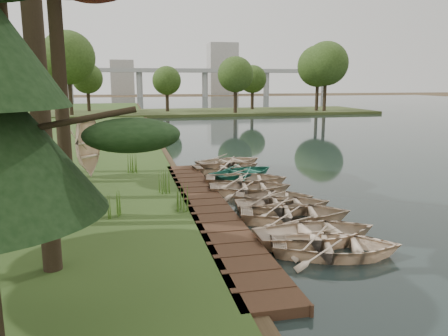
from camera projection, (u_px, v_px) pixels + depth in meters
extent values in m
plane|color=#3D2F1D|center=(248.00, 210.00, 17.10)|extent=(300.00, 300.00, 0.00)
cube|color=#3A2316|center=(208.00, 209.00, 16.73)|extent=(1.60, 16.00, 0.30)
cube|color=#36411C|center=(209.00, 112.00, 66.61)|extent=(50.00, 14.00, 0.45)
cylinder|color=black|center=(46.00, 96.00, 61.06)|extent=(0.50, 0.50, 4.80)
sphere|color=#2D4517|center=(43.00, 70.00, 60.35)|extent=(5.60, 5.60, 5.60)
cylinder|color=black|center=(95.00, 96.00, 62.50)|extent=(0.50, 0.50, 4.80)
sphere|color=#2D4517|center=(94.00, 70.00, 61.79)|extent=(5.60, 5.60, 5.60)
cylinder|color=black|center=(142.00, 95.00, 63.93)|extent=(0.50, 0.50, 4.80)
sphere|color=#2D4517|center=(141.00, 70.00, 63.23)|extent=(5.60, 5.60, 5.60)
cylinder|color=black|center=(187.00, 95.00, 65.37)|extent=(0.50, 0.50, 4.80)
sphere|color=#2D4517|center=(187.00, 70.00, 64.66)|extent=(5.60, 5.60, 5.60)
cylinder|color=black|center=(231.00, 95.00, 66.81)|extent=(0.50, 0.50, 4.80)
sphere|color=#2D4517|center=(231.00, 71.00, 66.10)|extent=(5.60, 5.60, 5.60)
cylinder|color=black|center=(272.00, 94.00, 68.24)|extent=(0.50, 0.50, 4.80)
sphere|color=#2D4517|center=(272.00, 71.00, 67.53)|extent=(5.60, 5.60, 5.60)
cylinder|color=black|center=(312.00, 94.00, 69.68)|extent=(0.50, 0.50, 4.80)
sphere|color=#2D4517|center=(312.00, 71.00, 68.97)|extent=(5.60, 5.60, 5.60)
cube|color=#A5A5A0|center=(172.00, 70.00, 132.46)|extent=(90.00, 4.00, 1.20)
cylinder|color=#A5A5A0|center=(70.00, 84.00, 126.79)|extent=(1.80, 1.80, 8.00)
cylinder|color=#A5A5A0|center=(139.00, 84.00, 131.09)|extent=(1.80, 1.80, 8.00)
cylinder|color=#A5A5A0|center=(205.00, 84.00, 135.40)|extent=(1.80, 1.80, 8.00)
cylinder|color=#A5A5A0|center=(266.00, 84.00, 139.71)|extent=(1.80, 1.80, 8.00)
cylinder|color=#A5A5A0|center=(324.00, 84.00, 144.02)|extent=(1.80, 1.80, 8.00)
cube|color=#A5A5A0|center=(222.00, 69.00, 155.70)|extent=(10.00, 8.00, 18.00)
cube|color=#A5A5A0|center=(122.00, 78.00, 153.54)|extent=(8.00, 8.00, 12.00)
imported|color=beige|center=(336.00, 243.00, 12.40)|extent=(4.30, 3.60, 0.76)
imported|color=beige|center=(317.00, 230.00, 13.42)|extent=(3.91, 2.80, 0.81)
imported|color=beige|center=(295.00, 211.00, 15.39)|extent=(4.48, 3.64, 0.82)
imported|color=beige|center=(284.00, 202.00, 16.59)|extent=(3.94, 3.04, 0.76)
imported|color=beige|center=(274.00, 195.00, 17.86)|extent=(3.83, 3.28, 0.67)
imported|color=beige|center=(250.00, 185.00, 19.24)|extent=(4.01, 3.13, 0.76)
imported|color=beige|center=(246.00, 177.00, 20.75)|extent=(4.42, 3.58, 0.81)
imported|color=#328B72|center=(244.00, 171.00, 22.31)|extent=(4.47, 3.96, 0.77)
imported|color=beige|center=(227.00, 165.00, 23.84)|extent=(3.96, 3.00, 0.77)
imported|color=beige|center=(229.00, 160.00, 25.14)|extent=(4.41, 3.58, 0.81)
imported|color=beige|center=(89.00, 171.00, 21.49)|extent=(3.65, 3.62, 0.62)
cylinder|color=black|center=(34.00, 38.00, 9.91)|extent=(0.46, 0.46, 11.22)
cylinder|color=black|center=(60.00, 81.00, 13.51)|extent=(0.43, 0.43, 9.32)
cylinder|color=black|center=(8.00, 69.00, 19.35)|extent=(0.45, 0.45, 10.34)
cylinder|color=black|center=(6.00, 63.00, 21.54)|extent=(0.46, 0.46, 11.05)
cone|color=#3F661E|center=(183.00, 197.00, 15.85)|extent=(0.60, 0.60, 1.00)
cone|color=#3F661E|center=(113.00, 202.00, 15.18)|extent=(0.60, 0.60, 1.01)
cone|color=#3F661E|center=(165.00, 180.00, 18.38)|extent=(0.60, 0.60, 1.12)
cone|color=#3F661E|center=(132.00, 162.00, 22.50)|extent=(0.60, 0.60, 1.13)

